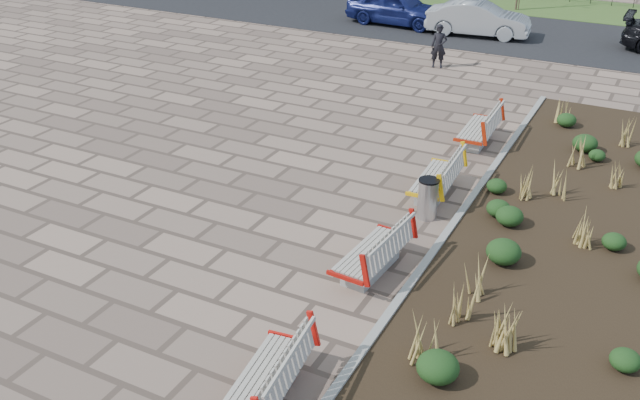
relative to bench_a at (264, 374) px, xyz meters
The scene contains 13 objects.
ground 3.50m from the bench_a, 149.86° to the left, with size 120.00×120.00×0.00m, color #83695A.
planting_bed 7.50m from the bench_a, 64.26° to the left, with size 4.50×18.00×0.10m, color black.
planting_curb 6.82m from the bench_a, 82.23° to the left, with size 0.16×18.00×0.15m, color gray.
grass_verge_far 29.90m from the bench_a, 95.76° to the left, with size 80.00×5.00×0.04m, color #33511E.
road 23.94m from the bench_a, 97.20° to the left, with size 80.00×7.00×0.02m, color black.
bench_a is the anchor object (origin of this frame).
bench_b 4.02m from the bench_a, 90.00° to the left, with size 0.90×2.10×1.00m, color #B2120B, non-canonical shape.
bench_c 7.80m from the bench_a, 90.00° to the left, with size 0.90×2.10×1.00m, color #FFB90D, non-canonical shape.
bench_d 11.35m from the bench_a, 90.00° to the left, with size 0.90×2.10×1.00m, color #AF240B, non-canonical shape.
litter_bin 6.64m from the bench_a, 88.00° to the left, with size 0.45×0.45×0.93m, color #B2B2B7.
pedestrian 17.97m from the bench_a, 100.64° to the left, with size 0.57×0.38×1.57m, color black.
car_blue 23.99m from the bench_a, 107.10° to the left, with size 1.82×4.53×1.54m, color #121951.
car_silver 22.94m from the bench_a, 98.28° to the left, with size 1.50×4.29×1.41m, color #929599.
Camera 1 is at (7.57, -8.73, 7.79)m, focal length 40.00 mm.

